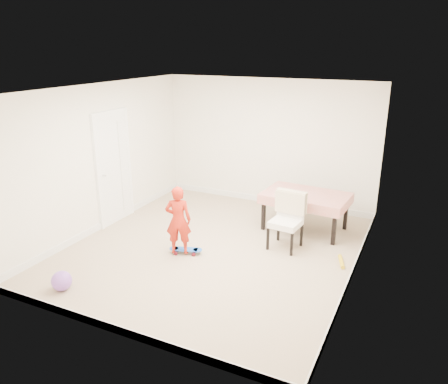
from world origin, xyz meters
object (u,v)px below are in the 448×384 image
at_px(dining_chair, 286,221).
at_px(balloon, 62,281).
at_px(skateboard, 186,251).
at_px(dining_table, 305,212).
at_px(child, 178,222).

bearing_deg(dining_chair, balloon, -126.58).
relative_size(dining_chair, skateboard, 1.77).
relative_size(dining_table, balloon, 5.29).
xyz_separation_m(child, balloon, (-0.90, -1.63, -0.42)).
bearing_deg(dining_chair, skateboard, -141.33).
bearing_deg(dining_chair, dining_table, 90.29).
height_order(skateboard, balloon, balloon).
distance_m(dining_chair, child, 1.75).
bearing_deg(balloon, dining_table, 54.99).
xyz_separation_m(dining_table, skateboard, (-1.46, -1.78, -0.31)).
xyz_separation_m(dining_table, balloon, (-2.44, -3.48, -0.21)).
bearing_deg(dining_table, child, -125.67).
xyz_separation_m(dining_table, dining_chair, (-0.08, -0.89, 0.13)).
relative_size(dining_table, dining_chair, 1.56).
relative_size(child, balloon, 4.00).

